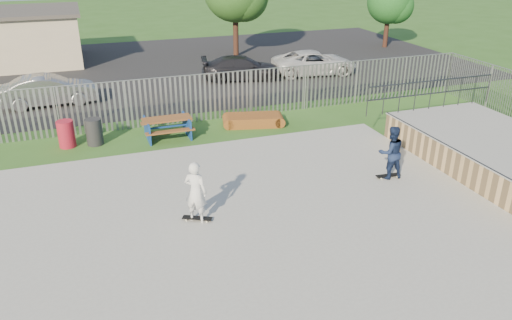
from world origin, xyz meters
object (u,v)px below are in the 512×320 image
object	(u,v)px
car_dark	(242,68)
skater_navy	(391,152)
funbox	(253,120)
trash_bin_grey	(94,132)
trash_bin_red	(66,134)
tree_right	(389,2)
car_white	(314,63)
car_silver	(49,90)
picnic_table	(167,127)
skater_white	(196,192)

from	to	relation	value
car_dark	skater_navy	world-z (taller)	skater_navy
funbox	trash_bin_grey	distance (m)	6.30
trash_bin_red	tree_right	bearing A→B (deg)	29.50
funbox	car_white	distance (m)	9.09
car_dark	tree_right	distance (m)	13.58
car_silver	tree_right	size ratio (longest dim) A/B	0.91
picnic_table	trash_bin_grey	distance (m)	2.71
picnic_table	funbox	size ratio (longest dim) A/B	0.82
car_white	car_dark	bearing A→B (deg)	93.71
funbox	skater_white	xyz separation A→B (m)	(-4.02, -6.97, 0.80)
car_silver	tree_right	distance (m)	23.16
car_silver	tree_right	bearing A→B (deg)	-76.61
picnic_table	car_white	bearing A→B (deg)	35.46
picnic_table	trash_bin_grey	world-z (taller)	trash_bin_grey
picnic_table	trash_bin_grey	bearing A→B (deg)	176.00
picnic_table	trash_bin_red	size ratio (longest dim) A/B	1.86
picnic_table	car_white	xyz separation A→B (m)	(9.61, 7.00, 0.28)
trash_bin_red	skater_white	bearing A→B (deg)	-65.13
trash_bin_grey	skater_white	world-z (taller)	skater_white
car_dark	car_white	xyz separation A→B (m)	(4.22, -0.22, 0.02)
picnic_table	trash_bin_red	distance (m)	3.70
trash_bin_grey	picnic_table	bearing A→B (deg)	-3.39
car_silver	tree_right	xyz separation A→B (m)	(22.09, 6.52, 2.39)
trash_bin_red	car_dark	xyz separation A→B (m)	(9.07, 6.95, 0.15)
skater_navy	picnic_table	bearing A→B (deg)	-42.36
car_dark	car_silver	bearing A→B (deg)	109.17
skater_navy	trash_bin_grey	bearing A→B (deg)	-32.44
picnic_table	funbox	distance (m)	3.61
trash_bin_grey	skater_navy	bearing A→B (deg)	-36.45
funbox	trash_bin_red	xyz separation A→B (m)	(-7.28, 0.07, 0.29)
trash_bin_grey	car_white	xyz separation A→B (m)	(12.31, 6.84, 0.18)
picnic_table	skater_white	distance (m)	6.81
car_dark	skater_white	xyz separation A→B (m)	(-5.81, -13.99, 0.35)
car_white	skater_white	bearing A→B (deg)	150.59
trash_bin_red	car_silver	distance (m)	5.63
trash_bin_red	trash_bin_grey	bearing A→B (deg)	-6.38
trash_bin_grey	car_dark	world-z (taller)	car_dark
car_dark	skater_white	size ratio (longest dim) A/B	2.56
skater_navy	funbox	bearing A→B (deg)	-66.12
car_dark	car_white	distance (m)	4.23
trash_bin_grey	skater_navy	size ratio (longest dim) A/B	0.59
skater_navy	skater_white	size ratio (longest dim) A/B	1.00
picnic_table	car_dark	world-z (taller)	car_dark
trash_bin_grey	tree_right	xyz separation A→B (m)	(20.41, 12.22, 2.60)
funbox	car_silver	bearing A→B (deg)	158.02
funbox	tree_right	xyz separation A→B (m)	(14.12, 12.18, 2.89)
car_white	skater_navy	xyz separation A→B (m)	(-3.70, -13.20, 0.33)
car_dark	picnic_table	bearing A→B (deg)	154.47
funbox	car_dark	bearing A→B (deg)	89.05
car_dark	tree_right	world-z (taller)	tree_right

